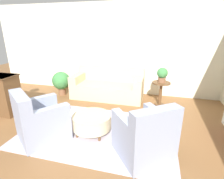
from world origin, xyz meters
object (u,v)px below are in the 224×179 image
object	(u,v)px
armchair_left	(39,122)
armchair_right	(144,137)
side_table	(161,90)
potted_plant_floor	(61,81)
ottoman_table	(92,121)
couch	(108,87)
potted_plant_on_side_table	(162,74)

from	to	relation	value
armchair_left	armchair_right	world-z (taller)	same
side_table	potted_plant_floor	bearing A→B (deg)	178.53
ottoman_table	potted_plant_floor	distance (m)	2.56
couch	armchair_left	bearing A→B (deg)	-104.05
couch	potted_plant_floor	xyz separation A→B (m)	(-1.50, -0.18, 0.12)
side_table	armchair_right	bearing A→B (deg)	-96.28
armchair_right	potted_plant_on_side_table	xyz separation A→B (m)	(0.25, 2.23, 0.51)
couch	potted_plant_floor	distance (m)	1.51
armchair_right	potted_plant_on_side_table	bearing A→B (deg)	83.72
armchair_left	potted_plant_floor	world-z (taller)	armchair_left
armchair_right	side_table	bearing A→B (deg)	83.72
potted_plant_floor	side_table	bearing A→B (deg)	-1.47
armchair_left	armchair_right	xyz separation A→B (m)	(1.94, 0.00, 0.00)
couch	armchair_right	world-z (taller)	armchair_right
couch	ottoman_table	distance (m)	2.05
couch	side_table	size ratio (longest dim) A/B	3.22
ottoman_table	couch	bearing A→B (deg)	96.97
ottoman_table	side_table	world-z (taller)	side_table
couch	potted_plant_floor	size ratio (longest dim) A/B	2.88
potted_plant_on_side_table	potted_plant_floor	xyz separation A→B (m)	(-3.07, 0.08, -0.44)
armchair_right	ottoman_table	xyz separation A→B (m)	(-1.07, 0.45, -0.11)
armchair_left	ottoman_table	xyz separation A→B (m)	(0.87, 0.45, -0.11)
armchair_left	side_table	bearing A→B (deg)	45.51
side_table	potted_plant_on_side_table	bearing A→B (deg)	-45.00
ottoman_table	side_table	bearing A→B (deg)	53.51
couch	armchair_right	xyz separation A→B (m)	(1.32, -2.48, 0.05)
side_table	potted_plant_on_side_table	xyz separation A→B (m)	(0.00, -0.00, 0.44)
armchair_right	potted_plant_floor	bearing A→B (deg)	140.74
ottoman_table	potted_plant_on_side_table	distance (m)	2.30
armchair_left	potted_plant_on_side_table	world-z (taller)	potted_plant_on_side_table
couch	side_table	world-z (taller)	couch
side_table	potted_plant_floor	size ratio (longest dim) A/B	0.90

